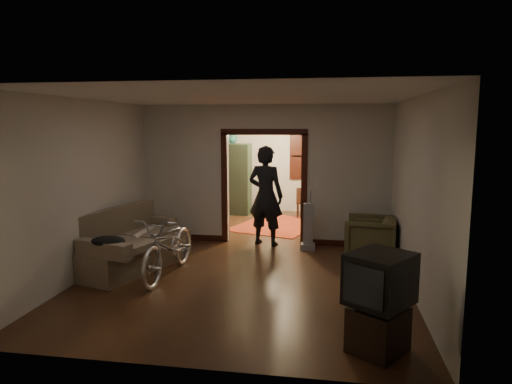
% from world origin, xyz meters
% --- Properties ---
extents(floor, '(5.00, 8.50, 0.01)m').
position_xyz_m(floor, '(0.00, 0.00, 0.00)').
color(floor, black).
rests_on(floor, ground).
extents(ceiling, '(5.00, 8.50, 0.01)m').
position_xyz_m(ceiling, '(0.00, 0.00, 2.80)').
color(ceiling, white).
rests_on(ceiling, floor).
extents(wall_back, '(5.00, 0.02, 2.80)m').
position_xyz_m(wall_back, '(0.00, 4.25, 1.40)').
color(wall_back, beige).
rests_on(wall_back, floor).
extents(wall_left, '(0.02, 8.50, 2.80)m').
position_xyz_m(wall_left, '(-2.50, 0.00, 1.40)').
color(wall_left, beige).
rests_on(wall_left, floor).
extents(wall_right, '(0.02, 8.50, 2.80)m').
position_xyz_m(wall_right, '(2.50, 0.00, 1.40)').
color(wall_right, beige).
rests_on(wall_right, floor).
extents(partition_wall, '(5.00, 0.14, 2.80)m').
position_xyz_m(partition_wall, '(0.00, 0.75, 1.40)').
color(partition_wall, beige).
rests_on(partition_wall, floor).
extents(door_casing, '(1.74, 0.20, 2.32)m').
position_xyz_m(door_casing, '(0.00, 0.75, 1.10)').
color(door_casing, black).
rests_on(door_casing, floor).
extents(far_window, '(0.98, 0.06, 1.28)m').
position_xyz_m(far_window, '(0.70, 4.21, 1.55)').
color(far_window, black).
rests_on(far_window, wall_back).
extents(chandelier, '(0.24, 0.24, 0.24)m').
position_xyz_m(chandelier, '(0.00, 2.50, 2.35)').
color(chandelier, '#FFE0A5').
rests_on(chandelier, ceiling).
extents(light_switch, '(0.08, 0.01, 0.12)m').
position_xyz_m(light_switch, '(1.05, 0.68, 1.25)').
color(light_switch, silver).
rests_on(light_switch, partition_wall).
extents(sofa, '(1.54, 2.33, 0.99)m').
position_xyz_m(sofa, '(-1.99, -1.23, 0.49)').
color(sofa, brown).
rests_on(sofa, floor).
extents(rolled_paper, '(0.11, 0.87, 0.11)m').
position_xyz_m(rolled_paper, '(-1.89, -0.93, 0.53)').
color(rolled_paper, beige).
rests_on(rolled_paper, sofa).
extents(jacket, '(0.52, 0.39, 0.15)m').
position_xyz_m(jacket, '(-1.94, -2.14, 0.68)').
color(jacket, black).
rests_on(jacket, sofa).
extents(bicycle, '(0.73, 1.94, 1.01)m').
position_xyz_m(bicycle, '(-1.20, -1.58, 0.50)').
color(bicycle, silver).
rests_on(bicycle, floor).
extents(armchair, '(0.97, 0.95, 0.79)m').
position_xyz_m(armchair, '(2.04, -0.18, 0.39)').
color(armchair, brown).
rests_on(armchair, floor).
extents(tv_stand, '(0.72, 0.73, 0.49)m').
position_xyz_m(tv_stand, '(1.85, -3.60, 0.25)').
color(tv_stand, black).
rests_on(tv_stand, floor).
extents(crt_tv, '(0.82, 0.84, 0.54)m').
position_xyz_m(crt_tv, '(1.85, -3.60, 0.81)').
color(crt_tv, black).
rests_on(crt_tv, tv_stand).
extents(vacuum, '(0.29, 0.24, 0.92)m').
position_xyz_m(vacuum, '(0.92, 0.34, 0.46)').
color(vacuum, gray).
rests_on(vacuum, floor).
extents(person, '(0.83, 0.65, 2.00)m').
position_xyz_m(person, '(0.05, 0.57, 1.00)').
color(person, black).
rests_on(person, floor).
extents(oriental_rug, '(2.31, 2.65, 0.02)m').
position_xyz_m(oriental_rug, '(0.09, 2.38, 0.01)').
color(oriental_rug, maroon).
rests_on(oriental_rug, floor).
extents(locker, '(0.96, 0.54, 1.90)m').
position_xyz_m(locker, '(-1.28, 3.66, 0.95)').
color(locker, '#203521').
rests_on(locker, floor).
extents(globe, '(0.26, 0.26, 0.26)m').
position_xyz_m(globe, '(-1.28, 3.66, 1.94)').
color(globe, '#1E5972').
rests_on(globe, locker).
extents(desk, '(0.99, 0.57, 0.72)m').
position_xyz_m(desk, '(1.04, 3.55, 0.36)').
color(desk, black).
rests_on(desk, floor).
extents(desk_chair, '(0.41, 0.41, 0.80)m').
position_xyz_m(desk_chair, '(0.65, 3.43, 0.40)').
color(desk_chair, black).
rests_on(desk_chair, floor).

